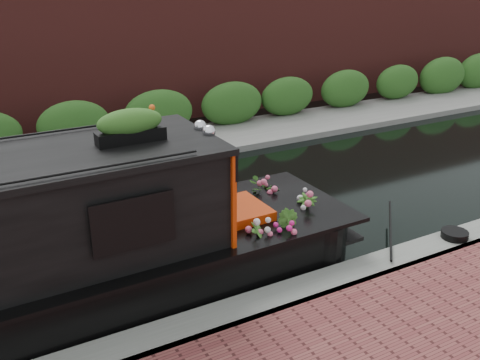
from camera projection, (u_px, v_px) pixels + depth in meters
ground at (143, 230)px, 9.81m from camera, size 80.00×80.00×0.00m
near_bank_coping at (225, 329)px, 7.13m from camera, size 40.00×0.60×0.50m
far_bank_path at (86, 162)px, 13.22m from camera, size 40.00×2.40×0.34m
far_hedge at (77, 152)px, 13.96m from camera, size 40.00×1.10×2.80m
far_brick_wall at (61, 132)px, 15.66m from camera, size 40.00×1.00×8.00m
rope_fender at (331, 227)px, 9.53m from camera, size 0.36×0.43×0.36m
coiled_mooring_rope at (455, 234)px, 8.99m from camera, size 0.45×0.45×0.12m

